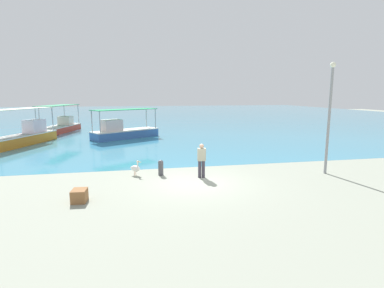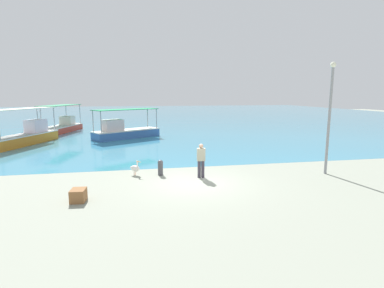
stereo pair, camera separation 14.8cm
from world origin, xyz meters
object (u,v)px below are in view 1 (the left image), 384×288
object	(u,v)px
lamp_post	(329,112)
pelican	(135,168)
fishing_boat_near_right	(25,136)
cargo_crate	(79,196)
fishing_boat_outer	(61,126)
fishing_boat_center	(123,131)
fisherman_standing	(202,160)
mooring_bollard	(161,167)

from	to	relation	value
lamp_post	pelican	bearing A→B (deg)	171.15
fishing_boat_near_right	pelican	bearing A→B (deg)	-52.45
cargo_crate	fishing_boat_outer	bearing A→B (deg)	103.76
fishing_boat_center	lamp_post	distance (m)	18.55
fishing_boat_near_right	pelican	world-z (taller)	fishing_boat_near_right
fishing_boat_outer	lamp_post	bearing A→B (deg)	-50.53
fishing_boat_outer	fisherman_standing	size ratio (longest dim) A/B	4.07
fishing_boat_near_right	mooring_bollard	size ratio (longest dim) A/B	8.88
fishing_boat_outer	lamp_post	size ratio (longest dim) A/B	1.22
fishing_boat_near_right	fishing_boat_outer	distance (m)	8.40
fishing_boat_outer	pelican	distance (m)	21.26
fishing_boat_center	cargo_crate	size ratio (longest dim) A/B	9.71
mooring_bollard	cargo_crate	xyz separation A→B (m)	(-3.41, -3.22, -0.18)
fishing_boat_near_right	lamp_post	bearing A→B (deg)	-35.00
fisherman_standing	cargo_crate	xyz separation A→B (m)	(-5.34, -2.39, -0.66)
fishing_boat_outer	lamp_post	xyz separation A→B (m)	(17.52, -21.27, 2.55)
fishing_boat_near_right	cargo_crate	size ratio (longest dim) A/B	10.67
fishing_boat_center	mooring_bollard	xyz separation A→B (m)	(2.22, -13.69, -0.26)
fisherman_standing	cargo_crate	bearing A→B (deg)	-155.89
pelican	lamp_post	xyz separation A→B (m)	(9.69, -1.51, 2.80)
mooring_bollard	fishing_boat_outer	bearing A→B (deg)	114.47
fishing_boat_outer	mooring_bollard	size ratio (longest dim) A/B	8.73
fishing_boat_center	fisherman_standing	size ratio (longest dim) A/B	3.76
fishing_boat_near_right	pelican	size ratio (longest dim) A/B	8.74
fisherman_standing	cargo_crate	world-z (taller)	fisherman_standing
fishing_boat_near_right	fishing_boat_outer	bearing A→B (deg)	83.50
lamp_post	mooring_bollard	distance (m)	8.96
pelican	mooring_bollard	distance (m)	1.28
pelican	cargo_crate	distance (m)	4.05
pelican	mooring_bollard	xyz separation A→B (m)	(1.26, -0.22, 0.05)
fishing_boat_outer	pelican	xyz separation A→B (m)	(7.83, -19.76, -0.24)
fishing_boat_outer	mooring_bollard	xyz separation A→B (m)	(9.09, -19.98, -0.20)
mooring_bollard	fisherman_standing	world-z (taller)	fisherman_standing
mooring_bollard	fisherman_standing	distance (m)	2.15
lamp_post	fisherman_standing	xyz separation A→B (m)	(-6.50, 0.46, -2.27)
fishing_boat_center	fishing_boat_near_right	xyz separation A→B (m)	(-7.82, -2.05, 0.04)
pelican	lamp_post	world-z (taller)	lamp_post
fishing_boat_center	fishing_boat_outer	size ratio (longest dim) A/B	0.92
fishing_boat_near_right	fishing_boat_outer	xyz separation A→B (m)	(0.95, 8.34, -0.10)
pelican	lamp_post	distance (m)	10.19
fishing_boat_center	fishing_boat_near_right	size ratio (longest dim) A/B	0.91
fisherman_standing	fishing_boat_outer	bearing A→B (deg)	117.90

